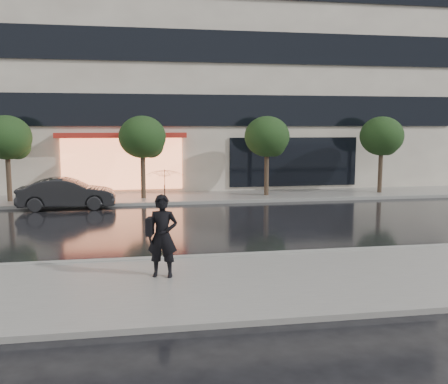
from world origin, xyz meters
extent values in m
plane|color=black|center=(0.00, 0.00, 0.00)|extent=(120.00, 120.00, 0.00)
cube|color=slate|center=(0.00, -3.25, 0.06)|extent=(60.00, 4.50, 0.12)
cube|color=slate|center=(0.00, 10.25, 0.06)|extent=(60.00, 3.50, 0.12)
cube|color=gray|center=(0.00, -1.00, 0.07)|extent=(60.00, 0.25, 0.14)
cube|color=gray|center=(0.00, 8.50, 0.07)|extent=(60.00, 0.25, 0.14)
cube|color=beige|center=(0.00, 18.00, 9.00)|extent=(30.00, 12.00, 18.00)
cube|color=black|center=(0.00, 11.94, 4.30)|extent=(28.00, 0.12, 1.60)
cube|color=black|center=(0.00, 11.94, 7.50)|extent=(28.00, 0.12, 1.60)
cube|color=#FF8C59|center=(-4.00, 11.92, 1.60)|extent=(6.00, 0.10, 2.60)
cube|color=#B4241B|center=(-4.00, 11.59, 3.05)|extent=(6.40, 0.70, 0.25)
cube|color=black|center=(5.00, 11.94, 1.60)|extent=(7.00, 0.10, 2.60)
cylinder|color=#33261C|center=(-9.00, 10.00, 1.10)|extent=(0.22, 0.22, 2.20)
ellipsoid|color=black|center=(-9.00, 10.00, 3.00)|extent=(2.20, 2.20, 1.98)
sphere|color=black|center=(-8.60, 10.20, 2.60)|extent=(1.20, 1.20, 1.20)
cylinder|color=#33261C|center=(-3.00, 10.00, 1.10)|extent=(0.22, 0.22, 2.20)
ellipsoid|color=black|center=(-3.00, 10.00, 3.00)|extent=(2.20, 2.20, 1.98)
sphere|color=black|center=(-2.60, 10.20, 2.60)|extent=(1.20, 1.20, 1.20)
cylinder|color=#33261C|center=(3.00, 10.00, 1.10)|extent=(0.22, 0.22, 2.20)
ellipsoid|color=black|center=(3.00, 10.00, 3.00)|extent=(2.20, 2.20, 1.98)
sphere|color=black|center=(3.40, 10.20, 2.60)|extent=(1.20, 1.20, 1.20)
cylinder|color=#33261C|center=(9.00, 10.00, 1.10)|extent=(0.22, 0.22, 2.20)
ellipsoid|color=black|center=(9.00, 10.00, 3.00)|extent=(2.20, 2.20, 1.98)
sphere|color=black|center=(9.40, 10.20, 2.60)|extent=(1.20, 1.20, 1.20)
imported|color=black|center=(-6.23, 8.08, 0.66)|extent=(4.05, 1.49, 1.32)
imported|color=black|center=(-2.70, -2.62, 1.06)|extent=(0.78, 0.60, 1.88)
imported|color=#3C0D0B|center=(-2.64, -2.64, 2.20)|extent=(1.03, 1.04, 0.77)
cylinder|color=black|center=(-2.64, -2.64, 1.75)|extent=(0.02, 0.02, 0.94)
cube|color=black|center=(-2.98, -2.62, 1.29)|extent=(0.21, 0.37, 0.40)
camera|label=1|loc=(-3.19, -13.72, 3.54)|focal=40.00mm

